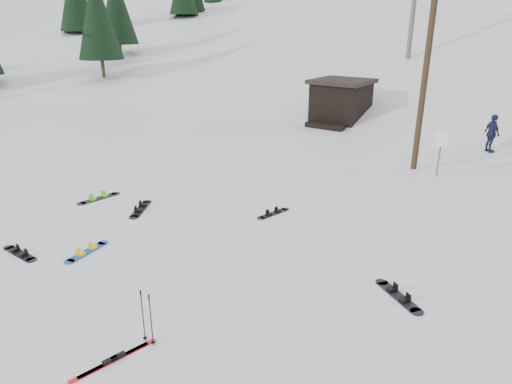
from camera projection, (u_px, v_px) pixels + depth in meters
The scene contains 16 objects.
ground at pixel (133, 300), 10.57m from camera, with size 200.00×200.00×0.00m, color white.
ski_slope at pixel (492, 178), 56.56m from camera, with size 60.00×75.00×45.00m, color white.
ridge_left at pixel (230, 140), 70.64m from camera, with size 34.00×85.00×38.00m, color white.
treeline_left at pixel (202, 72), 59.63m from camera, with size 20.00×64.00×10.00m, color black, non-canonical shape.
utility_pole at pixel (427, 58), 18.49m from camera, with size 2.00×0.26×9.00m.
trail_sign at pixel (441, 146), 18.75m from camera, with size 0.50×0.09×1.85m.
lift_hut at pixel (341, 102), 28.76m from camera, with size 3.40×4.10×2.75m.
hero_snowboard at pixel (87, 251), 12.76m from camera, with size 0.49×1.52×0.11m.
hero_skis at pixel (114, 359), 8.66m from camera, with size 0.46×1.75×0.09m.
ski_poles at pixel (147, 317), 8.95m from camera, with size 0.32×0.09×1.17m.
board_scatter_a at pixel (20, 253), 12.66m from camera, with size 1.52×0.30×0.11m.
board_scatter_b at pixel (141, 209), 15.67m from camera, with size 1.03×1.52×0.12m.
board_scatter_c at pixel (99, 198), 16.64m from camera, with size 0.46×1.67×0.12m.
board_scatter_d at pixel (398, 296), 10.68m from camera, with size 1.40×1.02×0.11m.
board_scatter_f at pixel (273, 213), 15.32m from camera, with size 0.50×1.38×0.10m.
skier_navy at pixel (492, 133), 22.35m from camera, with size 1.10×0.46×1.88m, color #1A1F43.
Camera 1 is at (7.60, -5.66, 6.03)m, focal length 32.00 mm.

